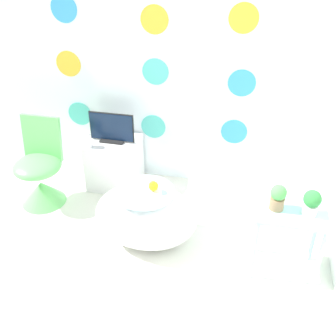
% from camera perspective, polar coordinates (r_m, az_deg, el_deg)
% --- Properties ---
extents(ground_plane, '(12.00, 12.00, 0.00)m').
position_cam_1_polar(ground_plane, '(2.92, -12.41, -22.61)').
color(ground_plane, silver).
extents(wall_back_dotted, '(4.41, 0.05, 2.60)m').
position_cam_1_polar(wall_back_dotted, '(3.74, -2.28, 16.07)').
color(wall_back_dotted, white).
rests_on(wall_back_dotted, ground_plane).
extents(bathtub, '(0.86, 0.59, 0.54)m').
position_cam_1_polar(bathtub, '(3.29, -3.25, -6.95)').
color(bathtub, white).
rests_on(bathtub, ground_plane).
extents(rubber_duck, '(0.08, 0.09, 0.09)m').
position_cam_1_polar(rubber_duck, '(3.10, -2.15, -2.56)').
color(rubber_duck, yellow).
rests_on(rubber_duck, bathtub).
extents(chair, '(0.45, 0.45, 0.83)m').
position_cam_1_polar(chair, '(3.93, -18.01, -1.36)').
color(chair, '#66C166').
rests_on(chair, ground_plane).
extents(tv_cabinet, '(0.50, 0.44, 0.50)m').
position_cam_1_polar(tv_cabinet, '(4.04, -7.76, 0.76)').
color(tv_cabinet, silver).
rests_on(tv_cabinet, ground_plane).
extents(tv, '(0.44, 0.12, 0.30)m').
position_cam_1_polar(tv, '(3.85, -8.17, 5.62)').
color(tv, black).
rests_on(tv, tv_cabinet).
extents(vase, '(0.08, 0.08, 0.16)m').
position_cam_1_polar(vase, '(3.82, -11.64, 3.94)').
color(vase, white).
rests_on(vase, tv_cabinet).
extents(side_table, '(0.51, 0.35, 0.58)m').
position_cam_1_polar(side_table, '(3.05, 17.21, -7.68)').
color(side_table, '#99E0D8').
rests_on(side_table, ground_plane).
extents(potted_plant_left, '(0.12, 0.12, 0.20)m').
position_cam_1_polar(potted_plant_left, '(2.91, 15.67, -4.06)').
color(potted_plant_left, '#8C6B4C').
rests_on(potted_plant_left, side_table).
extents(potted_plant_right, '(0.13, 0.13, 0.20)m').
position_cam_1_polar(potted_plant_right, '(2.93, 20.13, -4.67)').
color(potted_plant_right, white).
rests_on(potted_plant_right, side_table).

